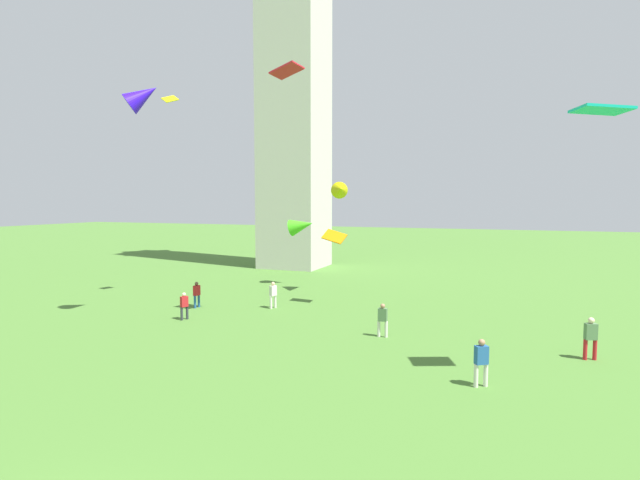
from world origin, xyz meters
The scene contains 14 objects.
monument_obelisk centered at (-12.65, 40.70, 23.12)m, with size 6.03×6.03×46.25m.
person_0 centered at (-5.80, 21.80, 0.96)m, with size 0.39×0.50×1.69m.
person_1 centered at (-9.21, 17.25, 0.89)m, with size 0.39×0.47×1.58m.
person_2 centered at (7.22, 12.62, 1.01)m, with size 0.53×0.48×1.78m.
person_3 centered at (-10.44, 20.21, 0.95)m, with size 0.29×0.52×1.67m.
person_4 centered at (11.44, 17.52, 1.04)m, with size 0.55×0.42×1.84m.
person_5 centered at (2.28, 17.81, 0.96)m, with size 0.53×0.26×1.69m.
kite_flying_0 centered at (-10.84, 16.19, 12.54)m, with size 2.46×2.29×2.01m.
kite_flying_1 centered at (-2.50, 24.13, 4.51)m, with size 1.59×0.96×0.94m.
kite_flying_2 centered at (-3.24, 18.48, 13.74)m, with size 1.80×1.41×0.59m.
kite_flying_3 centered at (-7.42, 30.29, 4.85)m, with size 2.20×1.44×1.74m.
kite_flying_4 centered at (10.88, 13.53, 9.92)m, with size 2.05×1.77×0.22m.
kite_flying_5 centered at (-13.44, 21.89, 13.66)m, with size 0.96×0.99×0.71m.
kite_flying_6 centered at (-3.22, 27.46, 7.63)m, with size 1.83×2.11×1.29m.
Camera 1 is at (7.96, -5.81, 6.78)m, focal length 27.49 mm.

